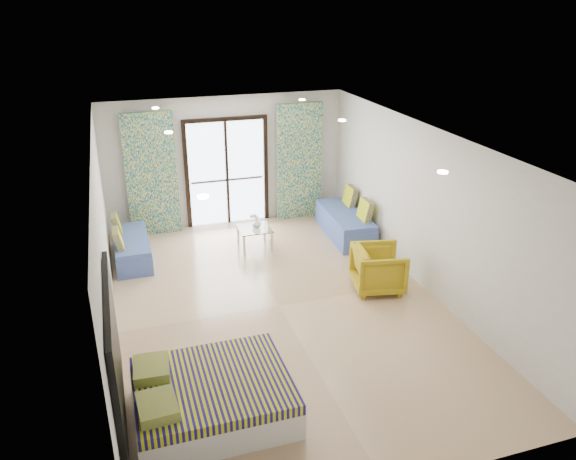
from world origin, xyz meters
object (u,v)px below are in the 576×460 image
object	(u,v)px
bed	(211,397)
daybed_right	(346,223)
coffee_table	(254,230)
armchair	(379,267)
daybed_left	(131,248)

from	to	relation	value
bed	daybed_right	distance (m)	5.70
coffee_table	armchair	size ratio (longest dim) A/B	0.87
daybed_left	bed	bearing A→B (deg)	-82.21
armchair	daybed_left	bearing A→B (deg)	69.49
daybed_left	coffee_table	distance (m)	2.32
coffee_table	armchair	bearing A→B (deg)	-55.56
daybed_right	coffee_table	size ratio (longest dim) A/B	2.59
daybed_right	coffee_table	xyz separation A→B (m)	(-1.92, -0.01, 0.09)
daybed_left	coffee_table	world-z (taller)	daybed_left
coffee_table	armchair	world-z (taller)	armchair
daybed_right	armchair	size ratio (longest dim) A/B	2.25
bed	daybed_right	xyz separation A→B (m)	(3.59, 4.43, 0.02)
bed	daybed_left	size ratio (longest dim) A/B	1.12
daybed_right	coffee_table	distance (m)	1.92
bed	armchair	xyz separation A→B (m)	(3.21, 2.18, 0.15)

